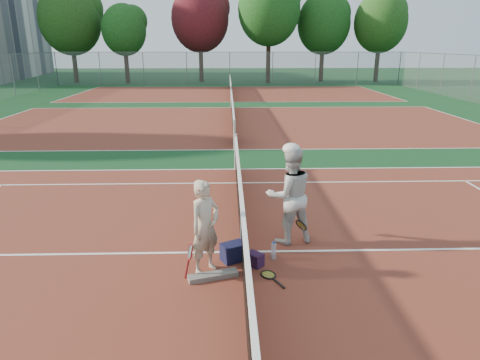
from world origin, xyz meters
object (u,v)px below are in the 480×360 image
Objects in this scene: racket_black_held at (301,232)px; racket_spare at (268,275)px; player_a at (205,227)px; net_main at (242,227)px; sports_bag_navy at (233,252)px; water_bottle at (274,251)px; racket_red at (191,261)px; player_b at (290,195)px; sports_bag_purple at (255,259)px.

racket_spare is at bearing 16.52° from racket_black_held.
player_a is at bearing -12.94° from racket_black_held.
net_main is 0.49m from sports_bag_navy.
player_a is at bearing -143.28° from sports_bag_navy.
player_a is 1.40m from water_bottle.
racket_red is 1.54m from water_bottle.
player_b reaches higher than sports_bag_purple.
racket_black_held is at bearing 15.97° from racket_red.
sports_bag_purple is (0.83, 0.16, -0.68)m from player_a.
racket_red reaches higher than racket_spare.
racket_spare is 0.60m from water_bottle.
water_bottle reaches higher than racket_spare.
water_bottle is at bearing 3.09° from racket_black_held.
racket_black_held is 1.72× the size of water_bottle.
player_a reaches higher than sports_bag_purple.
sports_bag_navy is at bearing 24.60° from racket_red.
player_a reaches higher than water_bottle.
racket_black_held reaches higher than racket_spare.
player_b is at bearing 26.06° from net_main.
player_a reaches higher than racket_black_held.
net_main is 0.67m from sports_bag_purple.
racket_black_held is at bearing 126.87° from player_b.
racket_spare is at bearing -59.31° from sports_bag_purple.
racket_red is (-0.24, -0.21, -0.50)m from player_a.
sports_bag_purple is at bearing 5.17° from racket_red.
racket_spare is at bearing -64.10° from net_main.
net_main is 18.51× the size of racket_red.
sports_bag_navy reaches higher than water_bottle.
sports_bag_purple is at bearing -35.91° from player_a.
player_b is 6.56× the size of sports_bag_purple.
racket_black_held is (1.75, 0.93, -0.54)m from player_a.
player_b is 1.13m from water_bottle.
player_b is at bearing 53.34° from sports_bag_purple.
racket_black_held is 0.86× the size of racket_spare.
net_main is at bearing 112.33° from sports_bag_purple.
racket_red is at bearing -11.03° from racket_black_held.
player_b reaches higher than player_a.
player_b is 3.13× the size of racket_spare.
sports_bag_purple is at bearing -147.71° from water_bottle.
player_a is 2.69× the size of racket_red.
net_main reaches higher than water_bottle.
player_b is (1.53, 1.11, 0.14)m from player_a.
net_main is 18.30× the size of racket_spare.
net_main is at bearing -0.68° from racket_spare.
player_b reaches higher than racket_spare.
sports_bag_navy is (-0.15, -0.31, -0.35)m from net_main.
player_a is at bearing 27.92° from racket_red.
net_main is 0.95m from player_a.
sports_bag_navy is 1.44× the size of sports_bag_purple.
net_main reaches higher than sports_bag_purple.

